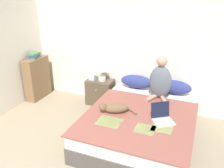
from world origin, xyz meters
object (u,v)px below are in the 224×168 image
(tissue_box, at_px, (92,77))
(book_stack_top, at_px, (34,55))
(bed, at_px, (141,125))
(pillow_far, at_px, (174,87))
(person_sitting, at_px, (160,81))
(bookshelf, at_px, (37,78))
(pillow_near, at_px, (136,81))
(table_lamp, at_px, (102,67))
(nightstand, at_px, (100,92))
(laptop_open, at_px, (162,117))
(cat_tabby, at_px, (114,108))

(tissue_box, height_order, book_stack_top, book_stack_top)
(bed, xyz_separation_m, pillow_far, (0.36, 0.91, 0.37))
(bed, bearing_deg, person_sitting, 76.56)
(tissue_box, height_order, bookshelf, bookshelf)
(pillow_near, distance_m, table_lamp, 0.75)
(person_sitting, height_order, nightstand, person_sitting)
(person_sitting, bearing_deg, laptop_open, -75.15)
(tissue_box, relative_size, book_stack_top, 0.57)
(pillow_near, distance_m, bookshelf, 2.22)
(bed, height_order, person_sitting, person_sitting)
(book_stack_top, bearing_deg, person_sitting, -0.56)
(laptop_open, bearing_deg, bookshelf, 129.98)
(nightstand, bearing_deg, person_sitting, -11.04)
(pillow_far, distance_m, tissue_box, 1.66)
(pillow_near, relative_size, bookshelf, 0.69)
(table_lamp, xyz_separation_m, tissue_box, (-0.21, -0.02, -0.23))
(pillow_near, height_order, person_sitting, person_sitting)
(pillow_near, bearing_deg, cat_tabby, -91.85)
(pillow_near, bearing_deg, person_sitting, -29.44)
(pillow_near, bearing_deg, bed, -68.29)
(cat_tabby, distance_m, nightstand, 1.33)
(tissue_box, distance_m, book_stack_top, 1.34)
(pillow_far, relative_size, bookshelf, 0.69)
(bed, relative_size, person_sitting, 2.74)
(pillow_near, relative_size, table_lamp, 1.51)
(table_lamp, distance_m, book_stack_top, 1.50)
(bed, height_order, tissue_box, tissue_box)
(cat_tabby, xyz_separation_m, table_lamp, (-0.69, 1.06, 0.26))
(book_stack_top, bearing_deg, pillow_near, 6.82)
(person_sitting, height_order, tissue_box, person_sitting)
(pillow_near, distance_m, laptop_open, 1.28)
(cat_tabby, height_order, table_lamp, table_lamp)
(tissue_box, bearing_deg, cat_tabby, -49.36)
(laptop_open, height_order, book_stack_top, book_stack_top)
(pillow_far, bearing_deg, person_sitting, -126.55)
(pillow_near, bearing_deg, nightstand, -177.18)
(cat_tabby, bearing_deg, nightstand, -80.57)
(cat_tabby, distance_m, laptop_open, 0.75)
(laptop_open, bearing_deg, cat_tabby, 148.57)
(pillow_near, relative_size, pillow_far, 1.00)
(cat_tabby, bearing_deg, pillow_far, -149.71)
(bed, xyz_separation_m, cat_tabby, (-0.40, -0.20, 0.33))
(bed, distance_m, table_lamp, 1.51)
(tissue_box, bearing_deg, book_stack_top, -171.11)
(bed, height_order, bookshelf, bookshelf)
(bed, xyz_separation_m, person_sitting, (0.15, 0.62, 0.57))
(person_sitting, bearing_deg, cat_tabby, -123.80)
(pillow_near, relative_size, person_sitting, 0.82)
(pillow_far, distance_m, nightstand, 1.54)
(cat_tabby, distance_m, table_lamp, 1.29)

